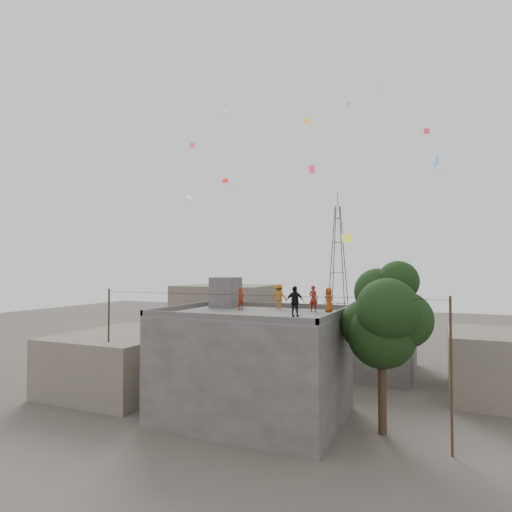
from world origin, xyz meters
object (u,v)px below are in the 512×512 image
at_px(stair_head_box, 226,292).
at_px(transmission_tower, 338,266).
at_px(person_dark_adult, 295,301).
at_px(tree, 385,317).
at_px(person_red_adult, 313,299).

xyz_separation_m(stair_head_box, transmission_tower, (-0.80, 37.40, 1.97)).
xyz_separation_m(stair_head_box, person_dark_adult, (6.09, -3.63, -0.18)).
xyz_separation_m(stair_head_box, tree, (10.57, -2.00, -1.00)).
height_order(transmission_tower, person_red_adult, transmission_tower).
relative_size(person_red_adult, person_dark_adult, 0.95).
distance_m(transmission_tower, person_dark_adult, 41.66).
xyz_separation_m(stair_head_box, person_red_adult, (6.25, -0.60, -0.22)).
height_order(stair_head_box, tree, tree).
distance_m(tree, person_dark_adult, 4.84).
bearing_deg(tree, person_red_adult, 161.92).
height_order(tree, person_dark_adult, tree).
relative_size(tree, transmission_tower, 0.45).
bearing_deg(person_dark_adult, tree, -7.21).
height_order(person_red_adult, person_dark_adult, person_dark_adult).
relative_size(stair_head_box, person_dark_adult, 1.22).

